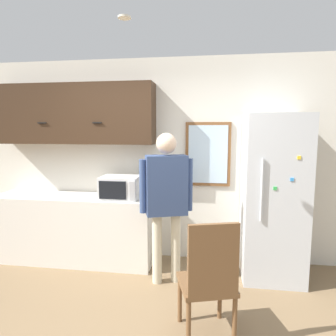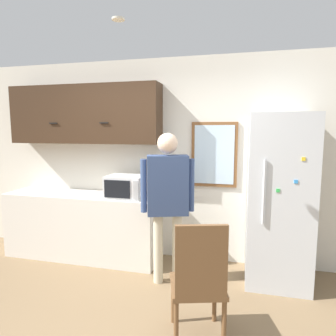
{
  "view_description": "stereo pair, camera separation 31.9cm",
  "coord_description": "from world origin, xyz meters",
  "px_view_note": "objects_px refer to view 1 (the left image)",
  "views": [
    {
      "loc": [
        0.69,
        -2.1,
        1.77
      ],
      "look_at": [
        0.22,
        1.03,
        1.36
      ],
      "focal_mm": 32.0,
      "sensor_mm": 36.0,
      "label": 1
    },
    {
      "loc": [
        1.0,
        -2.04,
        1.77
      ],
      "look_at": [
        0.22,
        1.03,
        1.36
      ],
      "focal_mm": 32.0,
      "sensor_mm": 36.0,
      "label": 2
    }
  ],
  "objects_px": {
    "microwave": "(121,187)",
    "chair": "(209,277)",
    "refrigerator": "(273,197)",
    "person": "(166,193)"
  },
  "relations": [
    {
      "from": "refrigerator",
      "to": "chair",
      "type": "xyz_separation_m",
      "value": [
        -0.73,
        -1.27,
        -0.4
      ]
    },
    {
      "from": "microwave",
      "to": "chair",
      "type": "height_order",
      "value": "microwave"
    },
    {
      "from": "refrigerator",
      "to": "chair",
      "type": "relative_size",
      "value": 1.85
    },
    {
      "from": "chair",
      "to": "person",
      "type": "bearing_deg",
      "value": -78.37
    },
    {
      "from": "microwave",
      "to": "person",
      "type": "distance_m",
      "value": 0.75
    },
    {
      "from": "person",
      "to": "refrigerator",
      "type": "bearing_deg",
      "value": -2.98
    },
    {
      "from": "person",
      "to": "chair",
      "type": "xyz_separation_m",
      "value": [
        0.5,
        -0.93,
        -0.5
      ]
    },
    {
      "from": "person",
      "to": "refrigerator",
      "type": "height_order",
      "value": "refrigerator"
    },
    {
      "from": "microwave",
      "to": "person",
      "type": "bearing_deg",
      "value": -29.22
    },
    {
      "from": "person",
      "to": "chair",
      "type": "height_order",
      "value": "person"
    }
  ]
}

